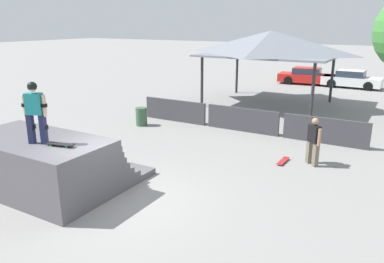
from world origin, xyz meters
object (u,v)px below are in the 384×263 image
at_px(trash_bin, 141,117).
at_px(parked_car_red, 308,76).
at_px(skateboard_on_deck, 61,144).
at_px(parked_car_white, 351,79).
at_px(skater_on_deck, 35,109).
at_px(skateboard_on_ground, 283,161).
at_px(bystander_walking, 314,139).

height_order(trash_bin, parked_car_red, parked_car_red).
xyz_separation_m(skateboard_on_deck, parked_car_white, (3.92, 23.46, -1.02)).
bearing_deg(trash_bin, skateboard_on_deck, -67.40).
xyz_separation_m(skater_on_deck, skateboard_on_ground, (4.90, 5.94, -2.45)).
bearing_deg(skater_on_deck, skateboard_on_ground, 27.28).
bearing_deg(skateboard_on_deck, parked_car_white, 69.00).
bearing_deg(parked_car_red, skateboard_on_ground, -83.87).
bearing_deg(trash_bin, skateboard_on_ground, -11.07).
distance_m(bystander_walking, trash_bin, 8.18).
bearing_deg(skater_on_deck, parked_car_white, 55.70).
distance_m(skater_on_deck, parked_car_white, 24.12).
distance_m(skateboard_on_deck, parked_car_red, 23.53).
bearing_deg(trash_bin, bystander_walking, -7.95).
distance_m(skateboard_on_deck, parked_car_white, 23.81).
bearing_deg(parked_car_red, trash_bin, -107.85).
bearing_deg(bystander_walking, parked_car_white, -46.02).
bearing_deg(parked_car_red, bystander_walking, -80.90).
relative_size(skateboard_on_ground, parked_car_red, 0.18).
distance_m(skateboard_on_ground, parked_car_red, 18.04).
xyz_separation_m(skateboard_on_deck, trash_bin, (-3.00, 7.22, -1.20)).
height_order(trash_bin, parked_car_white, parked_car_white).
relative_size(skateboard_on_deck, parked_car_white, 0.20).
height_order(skater_on_deck, parked_car_white, skater_on_deck).
bearing_deg(bystander_walking, trash_bin, 32.19).
xyz_separation_m(skateboard_on_deck, skateboard_on_ground, (4.19, 5.81, -1.57)).
bearing_deg(trash_bin, parked_car_white, 66.93).
relative_size(skateboard_on_ground, parked_car_white, 0.20).
distance_m(skater_on_deck, parked_car_red, 23.75).
relative_size(bystander_walking, trash_bin, 1.92).
bearing_deg(bystander_walking, parked_car_red, -35.78).
xyz_separation_m(trash_bin, parked_car_red, (3.72, 16.28, 0.18)).
distance_m(skater_on_deck, skateboard_on_deck, 1.14).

